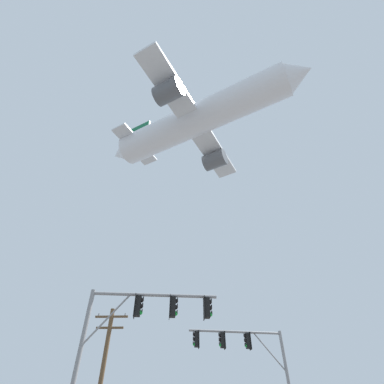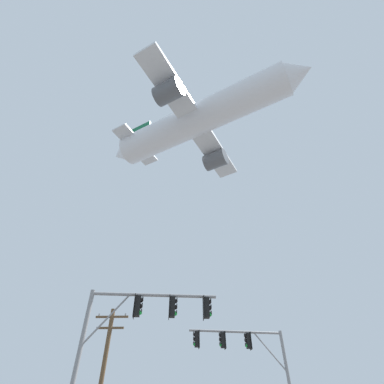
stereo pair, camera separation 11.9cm
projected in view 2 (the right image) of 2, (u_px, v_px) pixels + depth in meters
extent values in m
cylinder|color=gray|center=(75.00, 374.00, 11.52)|extent=(0.20, 0.20, 6.73)
cylinder|color=gray|center=(155.00, 295.00, 13.73)|extent=(5.82, 0.76, 0.15)
cylinder|color=gray|center=(107.00, 319.00, 12.91)|extent=(1.81, 0.27, 2.26)
cube|color=black|center=(206.00, 308.00, 13.55)|extent=(0.29, 0.35, 0.90)
cylinder|color=black|center=(206.00, 297.00, 13.87)|extent=(0.05, 0.05, 0.12)
cube|color=black|center=(203.00, 308.00, 13.54)|extent=(0.07, 0.46, 1.04)
sphere|color=black|center=(209.00, 302.00, 13.73)|extent=(0.20, 0.20, 0.20)
cylinder|color=black|center=(211.00, 301.00, 13.77)|extent=(0.06, 0.21, 0.21)
sphere|color=black|center=(210.00, 308.00, 13.55)|extent=(0.20, 0.20, 0.20)
cylinder|color=black|center=(211.00, 307.00, 13.59)|extent=(0.06, 0.21, 0.21)
sphere|color=green|center=(210.00, 314.00, 13.37)|extent=(0.20, 0.20, 0.20)
cylinder|color=black|center=(211.00, 313.00, 13.41)|extent=(0.06, 0.21, 0.21)
cube|color=black|center=(172.00, 307.00, 13.45)|extent=(0.29, 0.35, 0.90)
cylinder|color=black|center=(173.00, 296.00, 13.77)|extent=(0.05, 0.05, 0.12)
cube|color=black|center=(169.00, 307.00, 13.44)|extent=(0.07, 0.46, 1.04)
sphere|color=black|center=(176.00, 301.00, 13.63)|extent=(0.20, 0.20, 0.20)
cylinder|color=black|center=(177.00, 300.00, 13.67)|extent=(0.06, 0.21, 0.21)
sphere|color=black|center=(175.00, 307.00, 13.45)|extent=(0.20, 0.20, 0.20)
cylinder|color=black|center=(177.00, 306.00, 13.49)|extent=(0.06, 0.21, 0.21)
sphere|color=green|center=(175.00, 314.00, 13.27)|extent=(0.20, 0.20, 0.20)
cylinder|color=black|center=(177.00, 312.00, 13.32)|extent=(0.06, 0.21, 0.21)
cube|color=black|center=(137.00, 306.00, 13.35)|extent=(0.29, 0.35, 0.90)
cylinder|color=black|center=(139.00, 295.00, 13.68)|extent=(0.05, 0.05, 0.12)
cube|color=black|center=(134.00, 306.00, 13.35)|extent=(0.07, 0.46, 1.04)
sphere|color=black|center=(141.00, 300.00, 13.53)|extent=(0.20, 0.20, 0.20)
cylinder|color=black|center=(143.00, 299.00, 13.58)|extent=(0.06, 0.21, 0.21)
sphere|color=black|center=(141.00, 306.00, 13.36)|extent=(0.20, 0.20, 0.20)
cylinder|color=black|center=(142.00, 305.00, 13.40)|extent=(0.06, 0.21, 0.21)
sphere|color=green|center=(140.00, 313.00, 13.18)|extent=(0.20, 0.20, 0.20)
cylinder|color=black|center=(141.00, 311.00, 13.22)|extent=(0.06, 0.21, 0.21)
cylinder|color=gray|center=(236.00, 332.00, 19.10)|extent=(6.11, 1.10, 0.15)
cylinder|color=gray|center=(270.00, 352.00, 18.61)|extent=(1.90, 0.38, 2.28)
cube|color=black|center=(197.00, 339.00, 18.51)|extent=(0.31, 0.36, 0.90)
cylinder|color=black|center=(197.00, 331.00, 18.84)|extent=(0.05, 0.05, 0.12)
cube|color=black|center=(199.00, 339.00, 18.53)|extent=(0.10, 0.46, 1.04)
sphere|color=black|center=(195.00, 335.00, 18.67)|extent=(0.20, 0.20, 0.20)
cylinder|color=black|center=(194.00, 334.00, 18.70)|extent=(0.07, 0.21, 0.21)
sphere|color=black|center=(195.00, 339.00, 18.49)|extent=(0.20, 0.20, 0.20)
cylinder|color=black|center=(194.00, 338.00, 18.52)|extent=(0.07, 0.21, 0.21)
sphere|color=green|center=(195.00, 344.00, 18.31)|extent=(0.20, 0.20, 0.20)
cylinder|color=black|center=(194.00, 343.00, 18.34)|extent=(0.07, 0.21, 0.21)
cube|color=black|center=(223.00, 340.00, 18.68)|extent=(0.31, 0.36, 0.90)
cylinder|color=black|center=(222.00, 332.00, 19.00)|extent=(0.05, 0.05, 0.12)
cube|color=black|center=(225.00, 340.00, 18.69)|extent=(0.10, 0.46, 1.04)
sphere|color=black|center=(220.00, 335.00, 18.84)|extent=(0.20, 0.20, 0.20)
cylinder|color=black|center=(219.00, 334.00, 18.87)|extent=(0.07, 0.21, 0.21)
sphere|color=black|center=(221.00, 340.00, 18.66)|extent=(0.20, 0.20, 0.20)
cylinder|color=black|center=(220.00, 339.00, 18.69)|extent=(0.07, 0.21, 0.21)
sphere|color=green|center=(221.00, 345.00, 18.48)|extent=(0.20, 0.20, 0.20)
cylinder|color=black|center=(220.00, 344.00, 18.51)|extent=(0.07, 0.21, 0.21)
cube|color=black|center=(248.00, 341.00, 18.85)|extent=(0.31, 0.36, 0.90)
cylinder|color=black|center=(247.00, 332.00, 19.17)|extent=(0.05, 0.05, 0.12)
cube|color=black|center=(250.00, 341.00, 18.86)|extent=(0.10, 0.46, 1.04)
sphere|color=black|center=(246.00, 336.00, 19.00)|extent=(0.20, 0.20, 0.20)
cylinder|color=black|center=(245.00, 335.00, 19.04)|extent=(0.07, 0.21, 0.21)
sphere|color=black|center=(246.00, 341.00, 18.83)|extent=(0.20, 0.20, 0.20)
cylinder|color=black|center=(245.00, 340.00, 18.86)|extent=(0.07, 0.21, 0.21)
sphere|color=green|center=(247.00, 346.00, 18.65)|extent=(0.20, 0.20, 0.20)
cylinder|color=black|center=(246.00, 345.00, 18.68)|extent=(0.07, 0.21, 0.21)
cylinder|color=brown|center=(102.00, 378.00, 17.31)|extent=(0.28, 0.28, 8.04)
cube|color=brown|center=(112.00, 317.00, 19.55)|extent=(2.20, 0.12, 0.12)
cube|color=brown|center=(110.00, 328.00, 19.10)|extent=(1.80, 0.12, 0.12)
cylinder|color=gray|center=(99.00, 315.00, 19.64)|extent=(0.10, 0.10, 0.18)
cylinder|color=gray|center=(126.00, 315.00, 19.60)|extent=(0.10, 0.10, 0.18)
cylinder|color=white|center=(199.00, 119.00, 38.69)|extent=(23.04, 14.76, 4.23)
cone|color=white|center=(299.00, 73.00, 33.72)|extent=(4.44, 4.91, 4.02)
cone|color=white|center=(122.00, 154.00, 43.61)|extent=(4.01, 4.41, 3.59)
cube|color=silver|center=(195.00, 124.00, 38.54)|extent=(12.98, 21.26, 0.48)
cylinder|color=#595B60|center=(216.00, 160.00, 41.98)|extent=(3.91, 3.58, 2.38)
cylinder|color=#595B60|center=(169.00, 92.00, 33.49)|extent=(3.91, 3.58, 2.38)
cube|color=#0C5933|center=(139.00, 136.00, 44.08)|extent=(3.43, 1.99, 5.02)
cube|color=silver|center=(136.00, 146.00, 42.92)|extent=(5.78, 8.13, 0.26)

